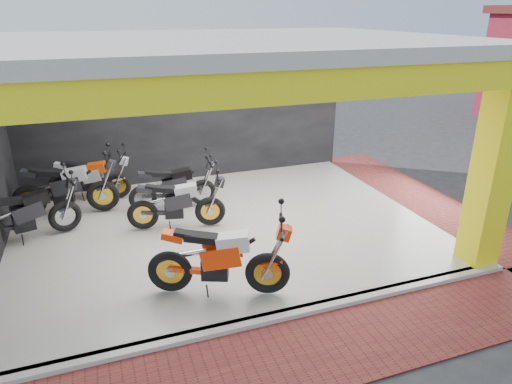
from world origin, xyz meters
TOP-DOWN VIEW (x-y plane):
  - ground at (0.00, 0.00)m, footprint 80.00×80.00m
  - showroom_floor at (0.00, 2.00)m, footprint 8.00×6.00m
  - showroom_ceiling at (0.00, 2.00)m, footprint 8.40×6.40m
  - back_wall at (0.00, 5.10)m, footprint 8.20×0.20m
  - corner_column at (3.75, -0.75)m, footprint 0.50×0.50m
  - header_beam_front at (0.00, -1.00)m, footprint 8.40×0.30m
  - header_beam_right at (4.00, 2.00)m, footprint 0.30×6.40m
  - floor_kerb at (0.00, -1.02)m, footprint 8.00×0.20m
  - paver_front at (0.00, -1.80)m, footprint 9.00×1.40m
  - paver_right at (4.80, 2.00)m, footprint 1.40×7.00m
  - moto_hero at (-0.03, -0.50)m, footprint 2.42×1.62m
  - moto_row_a at (-0.24, 2.09)m, footprint 2.13×1.15m
  - moto_row_b at (-0.14, 3.14)m, footprint 2.02×0.86m
  - moto_row_c at (-1.85, 4.20)m, footprint 2.07×1.21m
  - moto_row_d at (-2.94, 2.78)m, footprint 2.19×1.29m
  - moto_row_e at (-2.20, 3.55)m, footprint 2.35×1.18m

SIDE VIEW (x-z plane):
  - ground at x=0.00m, z-range 0.00..0.00m
  - paver_front at x=0.00m, z-range 0.00..0.03m
  - paver_right at x=4.80m, z-range 0.00..0.03m
  - showroom_floor at x=0.00m, z-range 0.00..0.10m
  - floor_kerb at x=0.00m, z-range 0.00..0.10m
  - moto_row_c at x=-1.85m, z-range 0.10..1.29m
  - moto_row_b at x=-0.14m, z-range 0.10..1.31m
  - moto_row_a at x=-0.24m, z-range 0.10..1.33m
  - moto_row_d at x=-2.94m, z-range 0.10..1.36m
  - moto_row_e at x=-2.20m, z-range 0.10..1.48m
  - moto_hero at x=-0.03m, z-range 0.10..1.49m
  - back_wall at x=0.00m, z-range 0.00..3.50m
  - corner_column at x=3.75m, z-range 0.00..3.50m
  - header_beam_front at x=0.00m, z-range 3.10..3.50m
  - header_beam_right at x=4.00m, z-range 3.10..3.50m
  - showroom_ceiling at x=0.00m, z-range 3.50..3.70m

